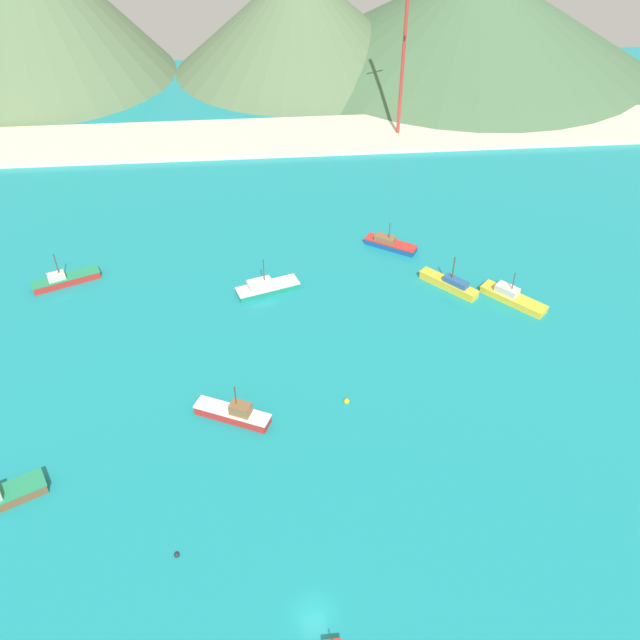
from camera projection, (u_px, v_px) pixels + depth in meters
ground at (296, 403)px, 93.02m from camera, size 260.00×280.00×0.50m
fishing_boat_1 at (234, 413)px, 89.88m from camera, size 10.36×6.50×6.04m
fishing_boat_2 at (1, 497)px, 79.73m from camera, size 10.16×7.01×2.45m
fishing_boat_3 at (65, 279)px, 113.37m from camera, size 10.99×6.38×6.05m
fishing_boat_4 at (512, 297)px, 109.63m from camera, size 9.40×9.80×5.47m
fishing_boat_5 at (390, 244)px, 121.92m from camera, size 9.20×7.21×4.98m
fishing_boat_6 at (266, 287)px, 111.82m from camera, size 10.74×6.07×6.22m
fishing_boat_7 at (450, 284)px, 112.31m from camera, size 8.61×9.02×6.29m
buoy_0 at (177, 555)px, 74.81m from camera, size 0.63×0.63×0.63m
buoy_1 at (347, 401)px, 92.75m from camera, size 0.79×0.79×0.79m
beach_strip at (274, 137)px, 157.03m from camera, size 247.00×19.26×1.20m
hill_central at (299, 16)px, 185.14m from camera, size 69.26×69.26×27.95m
hill_east at (473, 15)px, 186.98m from camera, size 102.02×102.02×27.50m
radio_tower at (403, 54)px, 146.38m from camera, size 3.69×2.95×36.93m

